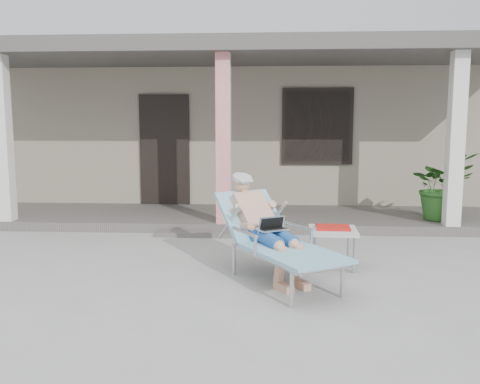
{
  "coord_description": "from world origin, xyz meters",
  "views": [
    {
      "loc": [
        0.72,
        -5.68,
        1.69
      ],
      "look_at": [
        0.35,
        0.6,
        0.85
      ],
      "focal_mm": 38.0,
      "sensor_mm": 36.0,
      "label": 1
    }
  ],
  "objects": [
    {
      "name": "porch_deck",
      "position": [
        0.0,
        3.0,
        0.07
      ],
      "size": [
        10.0,
        2.0,
        0.15
      ],
      "primitive_type": "cube",
      "color": "#605B56",
      "rests_on": "ground"
    },
    {
      "name": "house",
      "position": [
        0.0,
        6.5,
        1.67
      ],
      "size": [
        10.4,
        5.4,
        3.3
      ],
      "color": "gray",
      "rests_on": "ground"
    },
    {
      "name": "ground",
      "position": [
        0.0,
        0.0,
        0.0
      ],
      "size": [
        60.0,
        60.0,
        0.0
      ],
      "primitive_type": "plane",
      "color": "#9E9E99",
      "rests_on": "ground"
    },
    {
      "name": "side_table",
      "position": [
        1.47,
        0.25,
        0.42
      ],
      "size": [
        0.58,
        0.58,
        0.5
      ],
      "rotation": [
        0.0,
        0.0,
        -0.05
      ],
      "color": "beige",
      "rests_on": "ground"
    },
    {
      "name": "porch_step",
      "position": [
        0.0,
        1.85,
        0.04
      ],
      "size": [
        2.0,
        0.3,
        0.07
      ],
      "primitive_type": "cube",
      "color": "#605B56",
      "rests_on": "ground"
    },
    {
      "name": "lounger",
      "position": [
        0.72,
        -0.21,
        0.74
      ],
      "size": [
        1.51,
        1.87,
        1.2
      ],
      "rotation": [
        0.0,
        0.0,
        0.55
      ],
      "color": "#B7B7BC",
      "rests_on": "ground"
    },
    {
      "name": "porch_overhang",
      "position": [
        0.0,
        2.95,
        2.79
      ],
      "size": [
        10.0,
        2.3,
        2.85
      ],
      "color": "silver",
      "rests_on": "porch_deck"
    },
    {
      "name": "potted_palm",
      "position": [
        3.49,
        2.63,
        0.71
      ],
      "size": [
        1.27,
        1.2,
        1.11
      ],
      "primitive_type": "imported",
      "rotation": [
        0.0,
        0.0,
        0.42
      ],
      "color": "#26591E",
      "rests_on": "porch_deck"
    }
  ]
}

